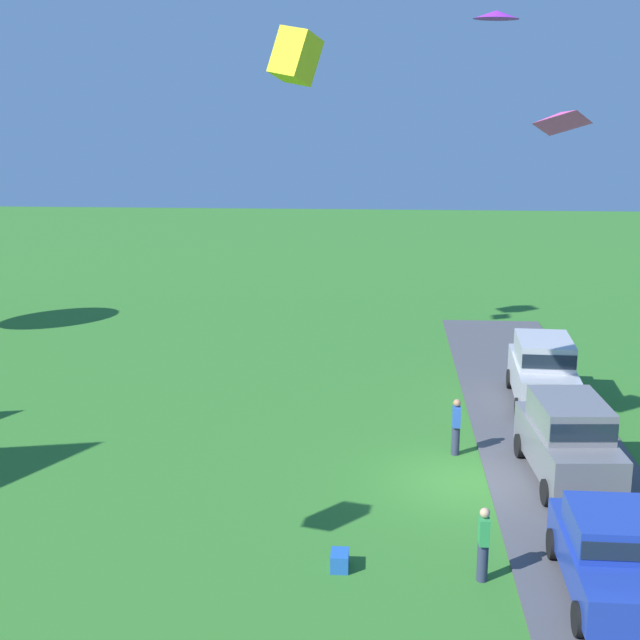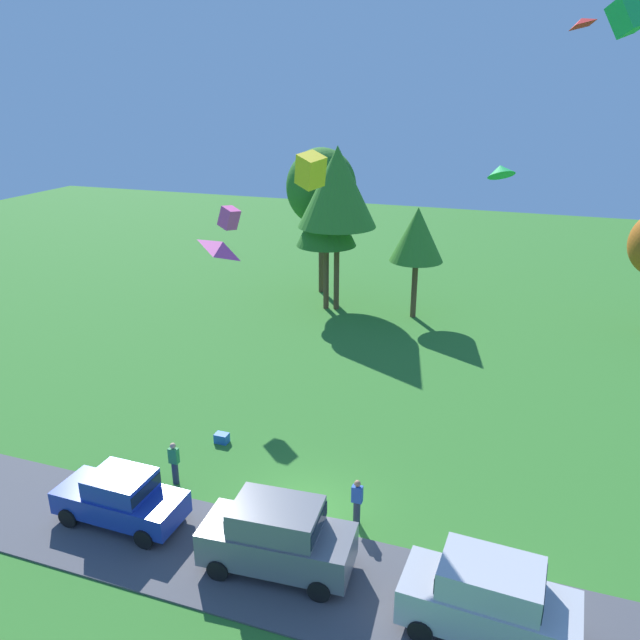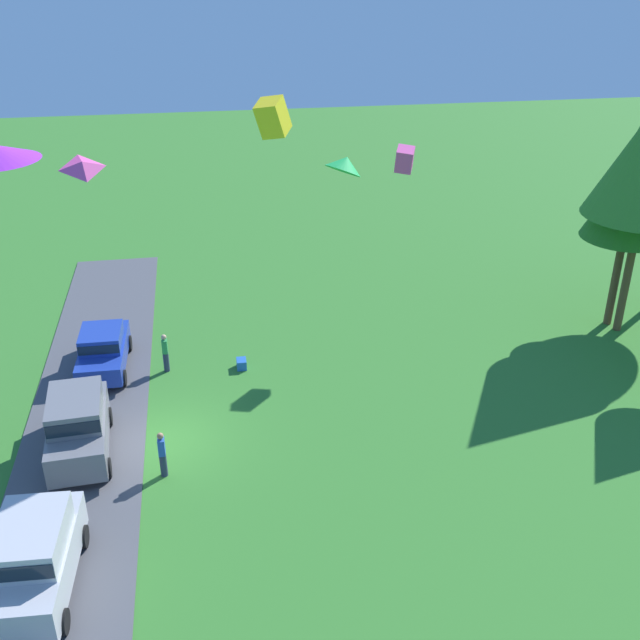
{
  "view_description": "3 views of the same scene",
  "coord_description": "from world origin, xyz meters",
  "px_view_note": "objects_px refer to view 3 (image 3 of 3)",
  "views": [
    {
      "loc": [
        -22.62,
        2.37,
        10.23
      ],
      "look_at": [
        -0.5,
        3.82,
        4.64
      ],
      "focal_mm": 50.0,
      "sensor_mm": 36.0,
      "label": 1
    },
    {
      "loc": [
        6.53,
        -16.82,
        13.89
      ],
      "look_at": [
        -1.0,
        4.73,
        5.34
      ],
      "focal_mm": 35.0,
      "sensor_mm": 36.0,
      "label": 2
    },
    {
      "loc": [
        22.75,
        1.8,
        16.01
      ],
      "look_at": [
        -0.09,
        5.67,
        4.37
      ],
      "focal_mm": 42.0,
      "sensor_mm": 36.0,
      "label": 3
    }
  ],
  "objects_px": {
    "car_suv_far_end": "(34,555)",
    "person_beside_suv": "(165,353)",
    "kite_box_high_right": "(273,117)",
    "kite_diamond_mid_center": "(83,166)",
    "tree_lone_near": "(631,196)",
    "car_sedan_near_entrance": "(103,348)",
    "cooler_box": "(242,364)",
    "person_watching_sky": "(162,454)",
    "kite_delta_low_drifter": "(345,164)",
    "car_suv_mid_row": "(78,423)",
    "kite_box_high_left": "(405,159)"
  },
  "relations": [
    {
      "from": "car_suv_far_end",
      "to": "person_beside_suv",
      "type": "bearing_deg",
      "value": 164.23
    },
    {
      "from": "kite_box_high_right",
      "to": "kite_diamond_mid_center",
      "type": "xyz_separation_m",
      "value": [
        -0.38,
        -6.07,
        -1.39
      ]
    },
    {
      "from": "kite_box_high_right",
      "to": "person_beside_suv",
      "type": "bearing_deg",
      "value": -131.42
    },
    {
      "from": "tree_lone_near",
      "to": "car_sedan_near_entrance",
      "type": "bearing_deg",
      "value": -88.65
    },
    {
      "from": "car_sedan_near_entrance",
      "to": "cooler_box",
      "type": "distance_m",
      "value": 5.76
    },
    {
      "from": "person_beside_suv",
      "to": "tree_lone_near",
      "type": "xyz_separation_m",
      "value": [
        -1.03,
        20.47,
        5.32
      ]
    },
    {
      "from": "tree_lone_near",
      "to": "kite_diamond_mid_center",
      "type": "height_order",
      "value": "kite_diamond_mid_center"
    },
    {
      "from": "cooler_box",
      "to": "car_suv_far_end",
      "type": "bearing_deg",
      "value": -29.47
    },
    {
      "from": "car_sedan_near_entrance",
      "to": "car_suv_far_end",
      "type": "xyz_separation_m",
      "value": [
        12.05,
        -0.73,
        0.25
      ]
    },
    {
      "from": "person_beside_suv",
      "to": "person_watching_sky",
      "type": "height_order",
      "value": "same"
    },
    {
      "from": "car_sedan_near_entrance",
      "to": "tree_lone_near",
      "type": "height_order",
      "value": "tree_lone_near"
    },
    {
      "from": "car_sedan_near_entrance",
      "to": "kite_delta_low_drifter",
      "type": "xyz_separation_m",
      "value": [
        10.75,
        7.93,
        10.21
      ]
    },
    {
      "from": "person_watching_sky",
      "to": "kite_diamond_mid_center",
      "type": "bearing_deg",
      "value": -154.01
    },
    {
      "from": "car_suv_mid_row",
      "to": "car_suv_far_end",
      "type": "bearing_deg",
      "value": -3.81
    },
    {
      "from": "car_sedan_near_entrance",
      "to": "tree_lone_near",
      "type": "distance_m",
      "value": 23.59
    },
    {
      "from": "kite_diamond_mid_center",
      "to": "car_sedan_near_entrance",
      "type": "bearing_deg",
      "value": -168.35
    },
    {
      "from": "kite_delta_low_drifter",
      "to": "kite_diamond_mid_center",
      "type": "bearing_deg",
      "value": -133.76
    },
    {
      "from": "kite_diamond_mid_center",
      "to": "kite_box_high_left",
      "type": "relative_size",
      "value": 1.07
    },
    {
      "from": "person_watching_sky",
      "to": "kite_box_high_left",
      "type": "bearing_deg",
      "value": 132.66
    },
    {
      "from": "person_watching_sky",
      "to": "kite_delta_low_drifter",
      "type": "distance_m",
      "value": 12.13
    },
    {
      "from": "person_watching_sky",
      "to": "tree_lone_near",
      "type": "bearing_deg",
      "value": 111.46
    },
    {
      "from": "person_watching_sky",
      "to": "cooler_box",
      "type": "height_order",
      "value": "person_watching_sky"
    },
    {
      "from": "tree_lone_near",
      "to": "kite_box_high_right",
      "type": "relative_size",
      "value": 7.44
    },
    {
      "from": "cooler_box",
      "to": "kite_box_high_right",
      "type": "relative_size",
      "value": 0.51
    },
    {
      "from": "kite_box_high_left",
      "to": "car_suv_far_end",
      "type": "bearing_deg",
      "value": -44.12
    },
    {
      "from": "car_sedan_near_entrance",
      "to": "car_suv_mid_row",
      "type": "distance_m",
      "value": 5.83
    },
    {
      "from": "kite_delta_low_drifter",
      "to": "car_suv_far_end",
      "type": "bearing_deg",
      "value": -81.49
    },
    {
      "from": "person_beside_suv",
      "to": "cooler_box",
      "type": "relative_size",
      "value": 3.05
    },
    {
      "from": "car_suv_mid_row",
      "to": "kite_diamond_mid_center",
      "type": "bearing_deg",
      "value": 149.11
    },
    {
      "from": "kite_diamond_mid_center",
      "to": "person_watching_sky",
      "type": "bearing_deg",
      "value": 25.99
    },
    {
      "from": "cooler_box",
      "to": "kite_delta_low_drifter",
      "type": "distance_m",
      "value": 15.07
    },
    {
      "from": "car_suv_far_end",
      "to": "cooler_box",
      "type": "distance_m",
      "value": 13.0
    },
    {
      "from": "car_suv_mid_row",
      "to": "kite_diamond_mid_center",
      "type": "distance_m",
      "value": 8.71
    },
    {
      "from": "person_watching_sky",
      "to": "kite_delta_low_drifter",
      "type": "relative_size",
      "value": 1.84
    },
    {
      "from": "car_suv_far_end",
      "to": "person_watching_sky",
      "type": "relative_size",
      "value": 2.74
    },
    {
      "from": "car_sedan_near_entrance",
      "to": "car_suv_mid_row",
      "type": "bearing_deg",
      "value": -3.08
    },
    {
      "from": "cooler_box",
      "to": "kite_box_high_left",
      "type": "height_order",
      "value": "kite_box_high_left"
    },
    {
      "from": "car_suv_far_end",
      "to": "person_beside_suv",
      "type": "relative_size",
      "value": 2.74
    },
    {
      "from": "cooler_box",
      "to": "car_suv_mid_row",
      "type": "bearing_deg",
      "value": -49.72
    },
    {
      "from": "car_sedan_near_entrance",
      "to": "kite_box_high_right",
      "type": "distance_m",
      "value": 12.94
    },
    {
      "from": "kite_delta_low_drifter",
      "to": "kite_diamond_mid_center",
      "type": "height_order",
      "value": "kite_delta_low_drifter"
    },
    {
      "from": "kite_box_high_right",
      "to": "car_suv_far_end",
      "type": "bearing_deg",
      "value": -44.55
    },
    {
      "from": "cooler_box",
      "to": "kite_delta_low_drifter",
      "type": "xyz_separation_m",
      "value": [
        9.98,
        2.28,
        11.06
      ]
    },
    {
      "from": "person_watching_sky",
      "to": "kite_box_high_right",
      "type": "distance_m",
      "value": 11.56
    },
    {
      "from": "tree_lone_near",
      "to": "kite_box_high_left",
      "type": "bearing_deg",
      "value": -100.26
    },
    {
      "from": "person_beside_suv",
      "to": "kite_box_high_right",
      "type": "distance_m",
      "value": 11.76
    },
    {
      "from": "car_suv_far_end",
      "to": "person_beside_suv",
      "type": "height_order",
      "value": "car_suv_far_end"
    },
    {
      "from": "kite_box_high_right",
      "to": "car_suv_mid_row",
      "type": "bearing_deg",
      "value": -78.19
    },
    {
      "from": "car_sedan_near_entrance",
      "to": "cooler_box",
      "type": "bearing_deg",
      "value": 82.23
    },
    {
      "from": "person_watching_sky",
      "to": "tree_lone_near",
      "type": "xyz_separation_m",
      "value": [
        -8.04,
        20.46,
        5.32
      ]
    }
  ]
}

